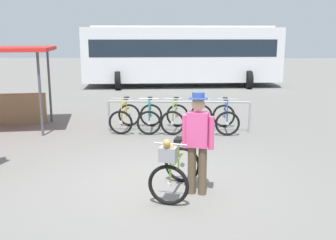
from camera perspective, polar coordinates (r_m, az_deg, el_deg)
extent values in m
plane|color=slate|center=(7.18, -1.40, -9.08)|extent=(80.00, 80.00, 0.00)
cylinder|color=#99999E|center=(10.88, -8.61, 0.51)|extent=(0.06, 0.06, 0.85)
cylinder|color=#99999E|center=(10.83, 11.81, 0.34)|extent=(0.06, 0.06, 0.85)
cylinder|color=#99999E|center=(10.61, 1.59, 2.68)|extent=(3.85, 0.13, 0.05)
torus|color=black|center=(11.49, -5.68, 0.73)|extent=(0.67, 0.17, 0.66)
cylinder|color=#B7B7BC|center=(11.49, -5.68, 0.73)|extent=(0.09, 0.07, 0.08)
torus|color=black|center=(10.52, -6.92, -0.37)|extent=(0.67, 0.17, 0.66)
cylinder|color=#B7B7BC|center=(10.52, -6.92, -0.37)|extent=(0.09, 0.07, 0.08)
cube|color=yellow|center=(10.96, -6.30, 1.35)|extent=(0.13, 0.92, 0.04)
cube|color=yellow|center=(10.87, -6.39, 2.47)|extent=(0.10, 0.61, 0.04)
cylinder|color=yellow|center=(11.13, -6.09, 1.78)|extent=(0.03, 0.03, 0.55)
cube|color=black|center=(11.08, -6.12, 3.18)|extent=(0.14, 0.25, 0.06)
cylinder|color=yellow|center=(10.57, -6.80, 1.44)|extent=(0.03, 0.03, 0.63)
cylinder|color=#B7B7BC|center=(10.52, -6.84, 3.13)|extent=(0.52, 0.08, 0.03)
torus|color=black|center=(11.42, -2.50, 0.71)|extent=(0.66, 0.08, 0.66)
cylinder|color=#B7B7BC|center=(11.42, -2.50, 0.71)|extent=(0.08, 0.06, 0.08)
torus|color=black|center=(10.42, -2.80, -0.41)|extent=(0.66, 0.08, 0.66)
cylinder|color=#B7B7BC|center=(10.42, -2.80, -0.41)|extent=(0.08, 0.06, 0.08)
cube|color=teal|center=(10.88, -2.65, 1.33)|extent=(0.04, 0.92, 0.04)
cube|color=teal|center=(10.79, -2.68, 2.46)|extent=(0.04, 0.61, 0.04)
cylinder|color=teal|center=(11.05, -2.60, 1.77)|extent=(0.03, 0.03, 0.55)
cube|color=black|center=(11.00, -2.61, 3.18)|extent=(0.12, 0.24, 0.06)
cylinder|color=teal|center=(10.48, -2.78, 1.41)|extent=(0.03, 0.03, 0.63)
cylinder|color=#B7B7BC|center=(10.43, -2.79, 3.12)|extent=(0.52, 0.03, 0.03)
torus|color=black|center=(11.38, 1.39, 0.67)|extent=(0.66, 0.16, 0.66)
cylinder|color=#B7B7BC|center=(11.38, 1.39, 0.67)|extent=(0.09, 0.07, 0.08)
torus|color=black|center=(10.39, 0.64, -0.44)|extent=(0.66, 0.16, 0.66)
cylinder|color=#B7B7BC|center=(10.39, 0.64, -0.44)|extent=(0.09, 0.07, 0.08)
cube|color=#9ED14C|center=(10.84, 1.04, 1.30)|extent=(0.16, 0.91, 0.04)
cube|color=#9ED14C|center=(10.75, 1.01, 2.43)|extent=(0.12, 0.61, 0.04)
cylinder|color=#9ED14C|center=(11.01, 1.17, 1.74)|extent=(0.03, 0.03, 0.55)
cube|color=black|center=(10.96, 1.18, 3.15)|extent=(0.15, 0.25, 0.06)
cylinder|color=#9ED14C|center=(10.44, 0.75, 1.39)|extent=(0.03, 0.03, 0.63)
cylinder|color=#B7B7BC|center=(10.39, 0.75, 3.10)|extent=(0.52, 0.10, 0.03)
torus|color=black|center=(11.39, 4.86, 0.64)|extent=(0.67, 0.17, 0.66)
cylinder|color=#B7B7BC|center=(11.39, 4.86, 0.64)|extent=(0.09, 0.07, 0.08)
torus|color=black|center=(10.39, 4.56, -0.48)|extent=(0.67, 0.17, 0.66)
cylinder|color=#B7B7BC|center=(10.39, 4.56, -0.48)|extent=(0.09, 0.07, 0.08)
cube|color=silver|center=(10.84, 4.74, 1.27)|extent=(0.14, 0.92, 0.04)
cube|color=silver|center=(10.76, 4.74, 2.40)|extent=(0.11, 0.61, 0.04)
cylinder|color=silver|center=(11.02, 4.80, 1.71)|extent=(0.03, 0.03, 0.55)
cube|color=black|center=(10.97, 4.82, 3.12)|extent=(0.15, 0.25, 0.06)
cylinder|color=silver|center=(10.45, 4.63, 1.35)|extent=(0.03, 0.03, 0.63)
cylinder|color=#B7B7BC|center=(10.39, 4.66, 3.06)|extent=(0.52, 0.09, 0.03)
torus|color=black|center=(11.44, 8.13, 0.61)|extent=(0.66, 0.08, 0.66)
cylinder|color=#B7B7BC|center=(11.44, 8.13, 0.61)|extent=(0.08, 0.06, 0.08)
torus|color=black|center=(10.45, 8.66, -0.51)|extent=(0.66, 0.08, 0.66)
cylinder|color=#B7B7BC|center=(10.45, 8.66, -0.51)|extent=(0.08, 0.06, 0.08)
cube|color=#2D56B7|center=(10.90, 8.42, 1.23)|extent=(0.06, 0.92, 0.04)
cube|color=#2D56B7|center=(10.81, 8.48, 2.35)|extent=(0.05, 0.61, 0.04)
cylinder|color=#2D56B7|center=(11.07, 8.33, 1.67)|extent=(0.03, 0.03, 0.55)
cube|color=black|center=(11.02, 8.38, 3.07)|extent=(0.13, 0.24, 0.06)
cylinder|color=#2D56B7|center=(10.50, 8.65, 1.31)|extent=(0.03, 0.03, 0.63)
cylinder|color=#B7B7BC|center=(10.45, 8.70, 3.01)|extent=(0.52, 0.04, 0.03)
torus|color=black|center=(7.09, 2.12, -6.52)|extent=(0.66, 0.21, 0.66)
cylinder|color=#B7B7BC|center=(7.09, 2.12, -6.52)|extent=(0.09, 0.08, 0.08)
torus|color=black|center=(6.16, 0.06, -9.47)|extent=(0.66, 0.21, 0.66)
cylinder|color=#B7B7BC|center=(6.16, 0.06, -9.47)|extent=(0.09, 0.08, 0.08)
cube|color=#9ED14C|center=(6.55, 1.18, -6.04)|extent=(0.25, 0.90, 0.04)
cube|color=#9ED14C|center=(6.44, 1.08, -4.28)|extent=(0.18, 0.60, 0.04)
cylinder|color=#9ED14C|center=(6.71, 1.54, -5.16)|extent=(0.03, 0.03, 0.55)
cube|color=black|center=(6.63, 1.55, -2.89)|extent=(0.17, 0.26, 0.06)
cylinder|color=#9ED14C|center=(6.17, 0.35, -6.34)|extent=(0.03, 0.03, 0.63)
cylinder|color=#B7B7BC|center=(6.07, 0.35, -3.53)|extent=(0.51, 0.15, 0.03)
cube|color=gray|center=(5.97, 0.02, -4.99)|extent=(0.30, 0.25, 0.22)
ellipsoid|color=tan|center=(5.94, 0.02, -4.07)|extent=(0.21, 0.20, 0.16)
sphere|color=tan|center=(5.84, -0.18, -3.35)|extent=(0.11, 0.11, 0.11)
cylinder|color=brown|center=(6.59, 3.49, -7.27)|extent=(0.14, 0.14, 0.82)
cylinder|color=brown|center=(6.56, 5.04, -7.39)|extent=(0.14, 0.14, 0.82)
cube|color=#E54C8C|center=(6.38, 4.36, -1.40)|extent=(0.38, 0.28, 0.58)
cylinder|color=#E54C8C|center=(6.45, 2.47, -1.67)|extent=(0.09, 0.09, 0.55)
cylinder|color=#E54C8C|center=(6.37, 6.34, -1.91)|extent=(0.09, 0.09, 0.55)
sphere|color=tan|center=(6.29, 4.43, 2.32)|extent=(0.22, 0.22, 0.22)
cylinder|color=#334C8C|center=(6.28, 4.44, 3.22)|extent=(0.32, 0.32, 0.02)
cylinder|color=#334C8C|center=(6.27, 4.45, 3.67)|extent=(0.20, 0.20, 0.09)
cube|color=silver|center=(20.55, 2.00, 9.55)|extent=(10.17, 3.32, 2.70)
cube|color=#19232D|center=(20.54, 2.01, 10.52)|extent=(9.38, 3.27, 0.84)
cube|color=silver|center=(20.53, 2.03, 13.42)|extent=(9.16, 2.99, 0.08)
cylinder|color=black|center=(19.34, -7.34, 5.72)|extent=(0.32, 0.92, 0.90)
cylinder|color=black|center=(21.82, -6.93, 6.46)|extent=(0.32, 0.92, 0.90)
cylinder|color=black|center=(20.00, 11.68, 5.78)|extent=(0.32, 0.92, 0.90)
cylinder|color=black|center=(22.41, 10.02, 6.52)|extent=(0.32, 0.92, 0.90)
cylinder|color=#4C4C51|center=(12.48, -16.90, 4.76)|extent=(0.07, 0.07, 2.20)
cylinder|color=#4C4C51|center=(10.72, -18.14, 3.53)|extent=(0.07, 0.07, 2.20)
cube|color=olive|center=(12.67, -22.63, 1.47)|extent=(2.36, 0.71, 0.90)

